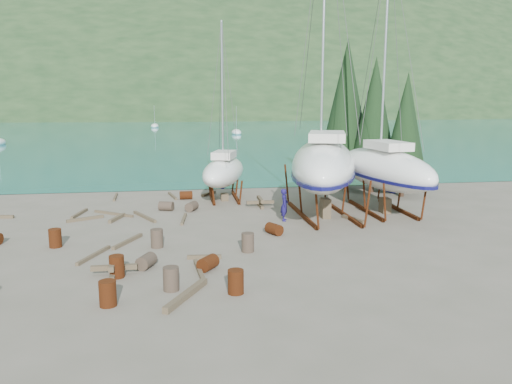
{
  "coord_description": "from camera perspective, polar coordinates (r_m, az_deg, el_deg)",
  "views": [
    {
      "loc": [
        -1.82,
        -23.48,
        6.8
      ],
      "look_at": [
        2.26,
        3.0,
        1.91
      ],
      "focal_mm": 35.0,
      "sensor_mm": 36.0,
      "label": 1
    }
  ],
  "objects": [
    {
      "name": "far_house_right",
      "position": [
        215.87,
        -0.28,
        9.32
      ],
      "size": [
        6.6,
        5.6,
        5.6
      ],
      "color": "beige",
      "rests_on": "ground"
    },
    {
      "name": "timber_11",
      "position": [
        29.21,
        -8.25,
        -3.07
      ],
      "size": [
        0.4,
        2.52,
        0.15
      ],
      "primitive_type": "cube",
      "rotation": [
        0.0,
        0.0,
        3.04
      ],
      "color": "brown",
      "rests_on": "ground"
    },
    {
      "name": "timber_9",
      "position": [
        36.44,
        -9.53,
        -0.43
      ],
      "size": [
        0.68,
        2.58,
        0.15
      ],
      "primitive_type": "cube",
      "rotation": [
        0.0,
        0.0,
        0.21
      ],
      "color": "brown",
      "rests_on": "ground"
    },
    {
      "name": "timber_pile_fore",
      "position": [
        20.79,
        -15.91,
        -8.29
      ],
      "size": [
        1.8,
        1.8,
        0.6
      ],
      "color": "brown",
      "rests_on": "ground"
    },
    {
      "name": "timber_17",
      "position": [
        32.09,
        -19.53,
        -2.35
      ],
      "size": [
        0.59,
        2.4,
        0.16
      ],
      "primitive_type": "cube",
      "rotation": [
        0.0,
        0.0,
        2.96
      ],
      "color": "brown",
      "rests_on": "ground"
    },
    {
      "name": "moored_boat_far",
      "position": [
        133.77,
        -11.49,
        7.39
      ],
      "size": [
        2.0,
        5.0,
        6.05
      ],
      "color": "white",
      "rests_on": "ground"
    },
    {
      "name": "timber_1",
      "position": [
        29.34,
        11.07,
        -3.06
      ],
      "size": [
        0.84,
        1.77,
        0.19
      ],
      "primitive_type": "cube",
      "rotation": [
        0.0,
        0.0,
        0.37
      ],
      "color": "brown",
      "rests_on": "ground"
    },
    {
      "name": "timber_16",
      "position": [
        18.01,
        -7.97,
        -11.56
      ],
      "size": [
        1.62,
        2.69,
        0.23
      ],
      "primitive_type": "cube",
      "rotation": [
        0.0,
        0.0,
        2.64
      ],
      "color": "brown",
      "rests_on": "ground"
    },
    {
      "name": "timber_0",
      "position": [
        36.91,
        -15.77,
        -0.55
      ],
      "size": [
        0.26,
        2.59,
        0.14
      ],
      "primitive_type": "cube",
      "rotation": [
        0.0,
        0.0,
        0.05
      ],
      "color": "brown",
      "rests_on": "ground"
    },
    {
      "name": "drum_6",
      "position": [
        25.85,
        2.08,
        -4.25
      ],
      "size": [
        0.92,
        1.05,
        0.58
      ],
      "primitive_type": "cylinder",
      "rotation": [
        1.57,
        0.0,
        0.48
      ],
      "color": "#582A0F",
      "rests_on": "ground"
    },
    {
      "name": "large_sailboat_far",
      "position": [
        31.86,
        14.36,
        2.66
      ],
      "size": [
        4.2,
        10.79,
        16.65
      ],
      "rotation": [
        0.0,
        0.0,
        0.11
      ],
      "color": "white",
      "rests_on": "ground"
    },
    {
      "name": "far_house_center",
      "position": [
        214.28,
        -13.8,
        9.02
      ],
      "size": [
        6.6,
        5.6,
        5.6
      ],
      "color": "beige",
      "rests_on": "ground"
    },
    {
      "name": "timber_4",
      "position": [
        30.59,
        -18.92,
        -2.91
      ],
      "size": [
        1.95,
        1.2,
        0.17
      ],
      "primitive_type": "cube",
      "rotation": [
        0.0,
        0.0,
        2.08
      ],
      "color": "brown",
      "rests_on": "ground"
    },
    {
      "name": "timber_7",
      "position": [
        22.11,
        -5.93,
        -7.39
      ],
      "size": [
        1.5,
        0.32,
        0.17
      ],
      "primitive_type": "cube",
      "rotation": [
        0.0,
        0.0,
        1.48
      ],
      "color": "brown",
      "rests_on": "ground"
    },
    {
      "name": "timber_10",
      "position": [
        30.2,
        -12.62,
        -2.77
      ],
      "size": [
        1.51,
        2.82,
        0.16
      ],
      "primitive_type": "cube",
      "rotation": [
        0.0,
        0.0,
        0.46
      ],
      "color": "brown",
      "rests_on": "ground"
    },
    {
      "name": "drum_4",
      "position": [
        35.36,
        -8.01,
        -0.37
      ],
      "size": [
        0.91,
        0.62,
        0.58
      ],
      "primitive_type": "cylinder",
      "rotation": [
        1.57,
        0.0,
        1.62
      ],
      "color": "#582A0F",
      "rests_on": "ground"
    },
    {
      "name": "small_sailboat_shore",
      "position": [
        34.8,
        -3.71,
        2.39
      ],
      "size": [
        4.56,
        7.95,
        12.13
      ],
      "rotation": [
        0.0,
        0.0,
        -0.31
      ],
      "color": "white",
      "rests_on": "ground"
    },
    {
      "name": "drum_9",
      "position": [
        31.92,
        -10.23,
        -1.59
      ],
      "size": [
        1.02,
        0.84,
        0.58
      ],
      "primitive_type": "cylinder",
      "rotation": [
        1.57,
        0.0,
        1.24
      ],
      "color": "#2D2823",
      "rests_on": "ground"
    },
    {
      "name": "drum_1",
      "position": [
        21.26,
        -12.43,
        -7.74
      ],
      "size": [
        0.89,
        1.04,
        0.58
      ],
      "primitive_type": "cylinder",
      "rotation": [
        1.57,
        0.0,
        2.72
      ],
      "color": "#2D2823",
      "rests_on": "ground"
    },
    {
      "name": "drum_5",
      "position": [
        24.03,
        -11.26,
        -5.21
      ],
      "size": [
        0.58,
        0.58,
        0.88
      ],
      "primitive_type": "cylinder",
      "color": "#2D2823",
      "rests_on": "ground"
    },
    {
      "name": "ground",
      "position": [
        24.51,
        -4.17,
        -5.79
      ],
      "size": [
        600.0,
        600.0,
        0.0
      ],
      "primitive_type": "plane",
      "color": "#5F5A4B",
      "rests_on": "ground"
    },
    {
      "name": "cypress_far_right",
      "position": [
        40.41,
        16.79,
        7.65
      ],
      "size": [
        3.24,
        3.24,
        9.0
      ],
      "color": "black",
      "rests_on": "ground"
    },
    {
      "name": "drum_16",
      "position": [
        18.66,
        -9.68,
        -9.74
      ],
      "size": [
        0.58,
        0.58,
        0.88
      ],
      "primitive_type": "cylinder",
      "color": "#2D2823",
      "rests_on": "ground"
    },
    {
      "name": "timber_6",
      "position": [
        36.8,
        -5.43,
        -0.2
      ],
      "size": [
        1.14,
        1.49,
        0.19
      ],
      "primitive_type": "cube",
      "rotation": [
        0.0,
        0.0,
        2.52
      ],
      "color": "brown",
      "rests_on": "ground"
    },
    {
      "name": "cypress_near_right",
      "position": [
        38.27,
        13.37,
        8.56
      ],
      "size": [
        3.6,
        3.6,
        10.0
      ],
      "color": "black",
      "rests_on": "ground"
    },
    {
      "name": "moored_boat_mid",
      "position": [
        104.35,
        -2.25,
        6.81
      ],
      "size": [
        2.0,
        5.0,
        6.05
      ],
      "color": "white",
      "rests_on": "ground"
    },
    {
      "name": "far_hill",
      "position": [
        343.55,
        -8.56,
        9.1
      ],
      "size": [
        800.0,
        360.0,
        110.0
      ],
      "primitive_type": "ellipsoid",
      "color": "#1A3018",
      "rests_on": "ground"
    },
    {
      "name": "timber_pile_aft",
      "position": [
        32.55,
        0.49,
        -1.18
      ],
      "size": [
        1.8,
        1.8,
        0.6
      ],
      "color": "brown",
      "rests_on": "ground"
    },
    {
      "name": "drum_7",
      "position": [
        18.13,
        -2.33,
        -10.21
      ],
      "size": [
        0.58,
        0.58,
        0.88
      ],
      "primitive_type": "cylinder",
      "color": "#582A0F",
      "rests_on": "ground"
    },
    {
      "name": "timber_12",
      "position": [
        25.16,
        -14.45,
        -5.48
      ],
      "size": [
        1.26,
        2.37,
        0.17
      ],
      "primitive_type": "cube",
      "rotation": [
        0.0,
        0.0,
        2.69
      ],
      "color": "brown",
      "rests_on": "ground"
    },
    {
      "name": "drum_11",
      "position": [
        31.56,
        -7.36,
        -1.65
      ],
      "size": [
        0.91,
        1.05,
        0.58
      ],
      "primitive_type": "cylinder",
      "rotation": [
        1.57,
        0.0,
        2.68
      ],
      "color": "#2D2823",
      "rests_on": "ground"
    },
    {
      "name": "large_sailboat_near",
      "position": [
        29.87,
        7.71,
        3.23
      ],
      "size": [
        7.1,
        12.94,
        19.56
      ],
      "rotation": [
        0.0,
        0.0,
        -0.3
      ],
      "color": "white",
      "rests_on": "ground"
    },
    {
      "name": "cypress_back_left",
      "position": [
        39.61,
        10.29,
        9.98
      ],
      "size": [
        4.14,
        4.14,
        11.5
      ],
      "color": "black",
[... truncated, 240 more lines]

